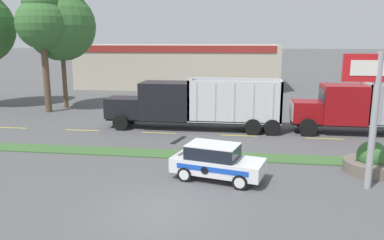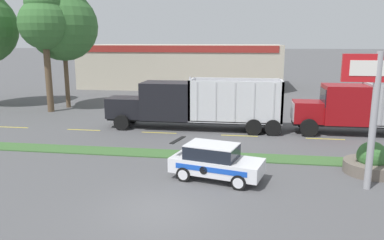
{
  "view_description": "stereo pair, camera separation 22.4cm",
  "coord_description": "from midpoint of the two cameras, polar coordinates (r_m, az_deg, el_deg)",
  "views": [
    {
      "loc": [
        2.9,
        -12.42,
        6.07
      ],
      "look_at": [
        0.07,
        7.53,
        1.81
      ],
      "focal_mm": 35.0,
      "sensor_mm": 36.0,
      "label": 1
    },
    {
      "loc": [
        3.12,
        -12.39,
        6.07
      ],
      "look_at": [
        0.07,
        7.53,
        1.81
      ],
      "focal_mm": 35.0,
      "sensor_mm": 36.0,
      "label": 2
    }
  ],
  "objects": [
    {
      "name": "ground_plane",
      "position": [
        14.13,
        -5.18,
        -13.56
      ],
      "size": [
        600.0,
        600.0,
        0.0
      ],
      "primitive_type": "plane",
      "color": "#515154"
    },
    {
      "name": "grass_verge",
      "position": [
        20.37,
        -0.8,
        -5.32
      ],
      "size": [
        120.0,
        1.47,
        0.06
      ],
      "primitive_type": "cube",
      "color": "#3D6633",
      "rests_on": "ground_plane"
    },
    {
      "name": "centre_line_2",
      "position": [
        29.78,
        -26.07,
        -1.06
      ],
      "size": [
        2.4,
        0.14,
        0.01
      ],
      "primitive_type": "cube",
      "color": "yellow",
      "rests_on": "ground_plane"
    },
    {
      "name": "centre_line_3",
      "position": [
        27.14,
        -16.57,
        -1.49
      ],
      "size": [
        2.4,
        0.14,
        0.01
      ],
      "primitive_type": "cube",
      "color": "yellow",
      "rests_on": "ground_plane"
    },
    {
      "name": "centre_line_4",
      "position": [
        25.39,
        -5.4,
        -1.95
      ],
      "size": [
        2.4,
        0.14,
        0.01
      ],
      "primitive_type": "cube",
      "color": "yellow",
      "rests_on": "ground_plane"
    },
    {
      "name": "centre_line_5",
      "position": [
        24.72,
        6.88,
        -2.36
      ],
      "size": [
        2.4,
        0.14,
        0.01
      ],
      "primitive_type": "cube",
      "color": "yellow",
      "rests_on": "ground_plane"
    },
    {
      "name": "centre_line_6",
      "position": [
        25.21,
        19.25,
        -2.67
      ],
      "size": [
        2.4,
        0.14,
        0.01
      ],
      "primitive_type": "cube",
      "color": "yellow",
      "rests_on": "ground_plane"
    },
    {
      "name": "dump_truck_lead",
      "position": [
        27.03,
        24.31,
        1.51
      ],
      "size": [
        10.94,
        2.6,
        3.42
      ],
      "color": "black",
      "rests_on": "ground_plane"
    },
    {
      "name": "dump_truck_mid",
      "position": [
        26.29,
        -2.43,
        2.38
      ],
      "size": [
        12.24,
        2.68,
        3.74
      ],
      "color": "black",
      "rests_on": "ground_plane"
    },
    {
      "name": "rally_car",
      "position": [
        16.8,
        3.35,
        -6.28
      ],
      "size": [
        4.34,
        2.68,
        1.63
      ],
      "color": "white",
      "rests_on": "ground_plane"
    },
    {
      "name": "store_sign_post",
      "position": [
        16.68,
        25.99,
        3.67
      ],
      "size": [
        2.79,
        0.28,
        5.69
      ],
      "color": "#9E9EA3",
      "rests_on": "ground_plane"
    },
    {
      "name": "stone_planter",
      "position": [
        19.57,
        25.34,
        -5.77
      ],
      "size": [
        2.48,
        2.48,
        1.5
      ],
      "color": "#6B6056",
      "rests_on": "ground_plane"
    },
    {
      "name": "store_building_backdrop",
      "position": [
        51.58,
        -1.8,
        8.3
      ],
      "size": [
        25.73,
        12.1,
        5.6
      ],
      "color": "#BCB29E",
      "rests_on": "ground_plane"
    },
    {
      "name": "tree_behind_left",
      "position": [
        36.4,
        -19.61,
        14.32
      ],
      "size": [
        6.18,
        6.18,
        12.03
      ],
      "color": "brown",
      "rests_on": "ground_plane"
    },
    {
      "name": "tree_behind_centre",
      "position": [
        34.65,
        -22.11,
        14.0
      ],
      "size": [
        4.26,
        4.26,
        10.67
      ],
      "color": "brown",
      "rests_on": "ground_plane"
    }
  ]
}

